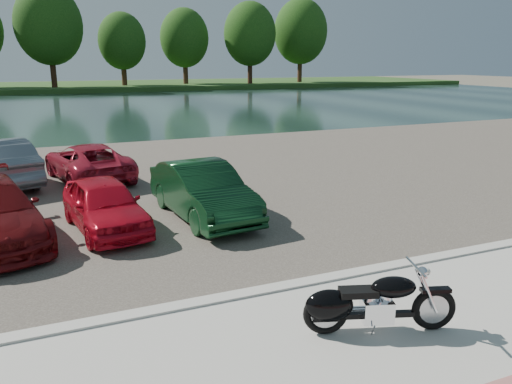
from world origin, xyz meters
The scene contains 11 objects.
ground centered at (0.00, 0.00, 0.00)m, with size 200.00×200.00×0.00m, color #595447.
promenade centered at (0.00, -1.00, 0.05)m, with size 60.00×6.00×0.10m, color #B6B4AC.
kerb centered at (0.00, 2.00, 0.07)m, with size 60.00×0.30×0.14m, color #B6B4AC.
parking_lot centered at (0.00, 11.00, 0.02)m, with size 60.00×18.00×0.04m, color #413B34.
river centered at (0.00, 40.00, 0.00)m, with size 120.00×40.00×0.00m, color #192D2A.
far_bank centered at (0.00, 72.00, 0.30)m, with size 120.00×24.00×0.60m, color #244518.
far_trees centered at (4.36, 65.79, 7.49)m, with size 70.25×10.68×12.52m.
motorcycle centered at (-0.45, 0.15, 0.56)m, with size 2.26×1.04×1.05m.
car_4 centered at (-3.45, 6.68, 0.67)m, with size 1.50×3.72×1.27m, color red.
car_5 centered at (-0.96, 6.70, 0.76)m, with size 1.52×4.36×1.44m, color #0E3319.
car_10 centered at (-3.36, 12.32, 0.67)m, with size 2.09×4.54×1.26m, color #A61B30.
Camera 1 is at (-4.56, -5.40, 4.07)m, focal length 35.00 mm.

